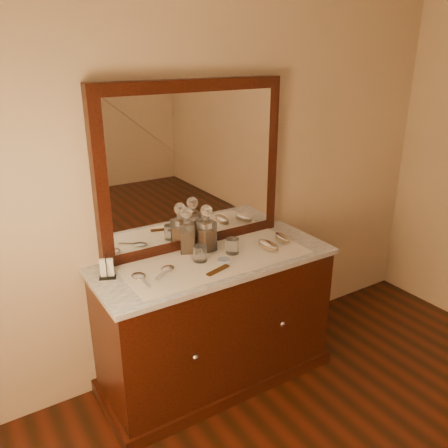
{
  "coord_description": "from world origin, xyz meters",
  "views": [
    {
      "loc": [
        -1.27,
        -0.15,
        2.02
      ],
      "look_at": [
        0.0,
        1.85,
        1.1
      ],
      "focal_mm": 36.93,
      "sensor_mm": 36.0,
      "label": 1
    }
  ],
  "objects": [
    {
      "name": "napkin_rack",
      "position": [
        -0.62,
        2.05,
        0.9
      ],
      "size": [
        0.1,
        0.08,
        0.13
      ],
      "color": "black",
      "rests_on": "marble_top"
    },
    {
      "name": "brush_far",
      "position": [
        0.5,
        1.94,
        0.87
      ],
      "size": [
        0.09,
        0.16,
        0.04
      ],
      "color": "#907458",
      "rests_on": "lace_runner"
    },
    {
      "name": "mirror_frame",
      "position": [
        0.0,
        2.2,
        1.35
      ],
      "size": [
        1.2,
        0.08,
        1.0
      ],
      "primitive_type": "cube",
      "color": "black",
      "rests_on": "marble_top"
    },
    {
      "name": "comb",
      "position": [
        -0.07,
        1.8,
        0.86
      ],
      "size": [
        0.17,
        0.08,
        0.01
      ],
      "primitive_type": "cube",
      "rotation": [
        0.0,
        0.0,
        0.29
      ],
      "color": "brown",
      "rests_on": "lace_runner"
    },
    {
      "name": "hand_mirror_outer",
      "position": [
        -0.48,
        1.95,
        0.86
      ],
      "size": [
        0.07,
        0.19,
        0.02
      ],
      "color": "silver",
      "rests_on": "lace_runner"
    },
    {
      "name": "dresser_plinth",
      "position": [
        0.0,
        1.96,
        0.04
      ],
      "size": [
        1.46,
        0.59,
        0.08
      ],
      "primitive_type": "cube",
      "color": "black",
      "rests_on": "floor"
    },
    {
      "name": "lace_runner",
      "position": [
        0.0,
        1.94,
        0.85
      ],
      "size": [
        1.1,
        0.45,
        0.0
      ],
      "primitive_type": "cube",
      "color": "silver",
      "rests_on": "marble_top"
    },
    {
      "name": "decanter_left",
      "position": [
        -0.1,
        2.12,
        0.96
      ],
      "size": [
        0.12,
        0.12,
        0.29
      ],
      "color": "#964C15",
      "rests_on": "lace_runner"
    },
    {
      "name": "hand_mirror_inner",
      "position": [
        -0.32,
        1.95,
        0.86
      ],
      "size": [
        0.17,
        0.15,
        0.02
      ],
      "color": "silver",
      "rests_on": "lace_runner"
    },
    {
      "name": "mirror_glass",
      "position": [
        0.0,
        2.17,
        1.35
      ],
      "size": [
        1.06,
        0.01,
        0.86
      ],
      "primitive_type": "cube",
      "color": "white",
      "rests_on": "marble_top"
    },
    {
      "name": "tumblers",
      "position": [
        0.02,
        1.96,
        0.9
      ],
      "size": [
        0.3,
        0.09,
        0.09
      ],
      "color": "white",
      "rests_on": "lace_runner"
    },
    {
      "name": "decanter_right",
      "position": [
        0.01,
        2.07,
        0.97
      ],
      "size": [
        0.1,
        0.1,
        0.29
      ],
      "color": "#964C15",
      "rests_on": "lace_runner"
    },
    {
      "name": "brush_near",
      "position": [
        0.34,
        1.89,
        0.88
      ],
      "size": [
        0.08,
        0.17,
        0.04
      ],
      "color": "#907458",
      "rests_on": "lace_runner"
    },
    {
      "name": "dresser_cabinet",
      "position": [
        0.0,
        1.96,
        0.41
      ],
      "size": [
        1.4,
        0.55,
        0.82
      ],
      "primitive_type": "cube",
      "color": "black",
      "rests_on": "floor"
    },
    {
      "name": "knob_left",
      "position": [
        -0.3,
        1.67,
        0.45
      ],
      "size": [
        0.04,
        0.04,
        0.04
      ],
      "primitive_type": "sphere",
      "color": "silver",
      "rests_on": "dresser_cabinet"
    },
    {
      "name": "pin_dish",
      "position": [
        0.02,
        1.89,
        0.86
      ],
      "size": [
        0.1,
        0.1,
        0.01
      ],
      "primitive_type": "cylinder",
      "rotation": [
        0.0,
        0.0,
        0.35
      ],
      "color": "white",
      "rests_on": "lace_runner"
    },
    {
      "name": "marble_top",
      "position": [
        0.0,
        1.96,
        0.83
      ],
      "size": [
        1.44,
        0.59,
        0.03
      ],
      "primitive_type": "cube",
      "color": "white",
      "rests_on": "dresser_cabinet"
    },
    {
      "name": "knob_right",
      "position": [
        0.3,
        1.67,
        0.45
      ],
      "size": [
        0.04,
        0.04,
        0.04
      ],
      "primitive_type": "sphere",
      "color": "silver",
      "rests_on": "dresser_cabinet"
    }
  ]
}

